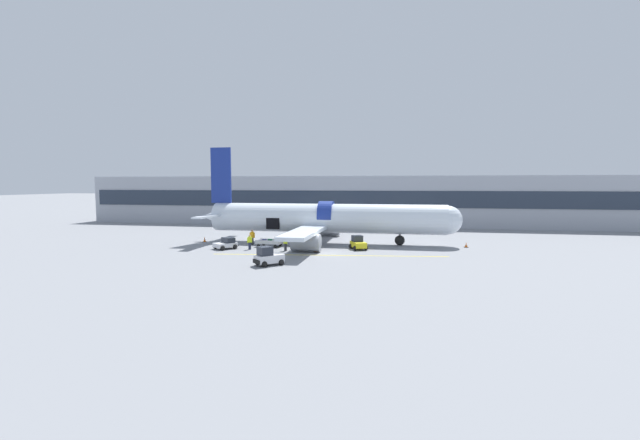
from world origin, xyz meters
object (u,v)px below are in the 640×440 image
at_px(ground_crew_loader_b, 307,239).
at_px(ground_crew_driver, 250,242).
at_px(baggage_tug_lead, 268,257).
at_px(airplane, 323,219).
at_px(baggage_tug_mid, 226,244).
at_px(baggage_cart_loading, 269,243).
at_px(baggage_tug_rear, 358,244).
at_px(ground_crew_supervisor, 252,237).
at_px(ground_crew_loader_a, 285,243).

relative_size(ground_crew_loader_b, ground_crew_driver, 1.04).
bearing_deg(baggage_tug_lead, airplane, 81.69).
xyz_separation_m(baggage_tug_mid, baggage_cart_loading, (4.38, 2.56, -0.12)).
height_order(baggage_tug_lead, baggage_tug_rear, baggage_tug_lead).
xyz_separation_m(baggage_tug_rear, ground_crew_driver, (-12.08, -2.56, 0.25)).
xyz_separation_m(airplane, baggage_cart_loading, (-5.67, -4.15, -2.62)).
bearing_deg(baggage_cart_loading, ground_crew_supervisor, 155.03).
bearing_deg(baggage_tug_mid, ground_crew_driver, 1.04).
distance_m(ground_crew_loader_b, ground_crew_supervisor, 7.02).
height_order(ground_crew_driver, ground_crew_supervisor, ground_crew_supervisor).
distance_m(baggage_tug_mid, ground_crew_loader_a, 7.12).
height_order(airplane, baggage_tug_lead, airplane).
relative_size(baggage_tug_mid, baggage_cart_loading, 0.74).
relative_size(baggage_tug_lead, ground_crew_loader_a, 1.61).
bearing_deg(ground_crew_loader_a, airplane, 66.93).
xyz_separation_m(airplane, baggage_tug_mid, (-10.04, -6.71, -2.50)).
relative_size(baggage_tug_mid, ground_crew_driver, 1.71).
bearing_deg(ground_crew_loader_a, ground_crew_driver, 176.83).
distance_m(baggage_cart_loading, ground_crew_loader_a, 3.90).
distance_m(airplane, ground_crew_driver, 10.05).
relative_size(baggage_cart_loading, ground_crew_loader_b, 2.22).
distance_m(baggage_cart_loading, ground_crew_supervisor, 2.89).
relative_size(airplane, baggage_tug_mid, 11.30).
bearing_deg(ground_crew_loader_b, baggage_cart_loading, -169.75).
relative_size(baggage_tug_lead, baggage_cart_loading, 0.71).
bearing_deg(baggage_cart_loading, ground_crew_loader_b, 10.25).
bearing_deg(ground_crew_loader_b, baggage_tug_rear, -6.92).
xyz_separation_m(baggage_tug_lead, baggage_cart_loading, (-3.43, 11.17, -0.28)).
bearing_deg(baggage_cart_loading, baggage_tug_lead, -72.94).
bearing_deg(ground_crew_driver, baggage_cart_loading, 58.29).
bearing_deg(baggage_tug_mid, airplane, 33.73).
relative_size(baggage_tug_lead, baggage_tug_mid, 0.96).
height_order(baggage_tug_mid, baggage_tug_rear, baggage_tug_rear).
bearing_deg(ground_crew_supervisor, baggage_tug_lead, -64.10).
height_order(baggage_cart_loading, ground_crew_driver, ground_crew_driver).
height_order(baggage_tug_lead, baggage_cart_loading, baggage_tug_lead).
relative_size(baggage_tug_mid, baggage_tug_rear, 1.07).
xyz_separation_m(airplane, baggage_tug_rear, (4.86, -4.09, -2.43)).
bearing_deg(ground_crew_loader_b, ground_crew_driver, -151.06).
xyz_separation_m(ground_crew_driver, ground_crew_supervisor, (-1.03, 3.70, 0.08)).
height_order(airplane, ground_crew_loader_a, airplane).
xyz_separation_m(airplane, ground_crew_driver, (-7.21, -6.66, -2.17)).
xyz_separation_m(baggage_cart_loading, ground_crew_loader_a, (2.73, -2.74, 0.47)).
bearing_deg(airplane, baggage_tug_mid, -146.27).
distance_m(baggage_tug_lead, ground_crew_supervisor, 13.76).
relative_size(baggage_tug_mid, ground_crew_supervisor, 1.57).
distance_m(baggage_tug_rear, ground_crew_supervisor, 13.16).
height_order(airplane, ground_crew_driver, airplane).
bearing_deg(ground_crew_loader_b, baggage_tug_mid, -159.14).
bearing_deg(ground_crew_loader_b, ground_crew_supervisor, 176.74).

